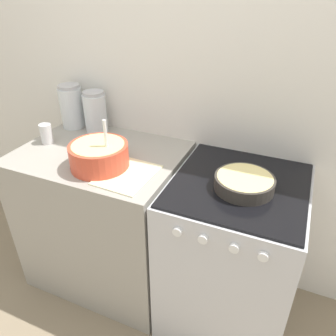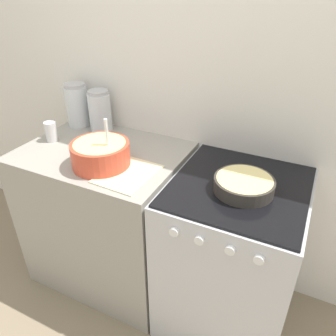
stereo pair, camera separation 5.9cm
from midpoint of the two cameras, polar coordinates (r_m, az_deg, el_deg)
The scene contains 11 objects.
ground_plane at distance 2.05m, azimuth -2.60°, elevation -26.98°, with size 12.00×12.00×0.00m, color gray.
wall_back at distance 1.81m, azimuth 7.12°, elevation 13.33°, with size 4.77×0.05×2.40m.
countertop_cabinet at distance 2.07m, azimuth -9.44°, elevation -8.14°, with size 0.89×0.66×0.90m.
stove at distance 1.83m, azimuth 11.75°, elevation -14.77°, with size 0.63×0.68×0.90m.
mixing_bowl at distance 1.65m, azimuth -10.67°, elevation 2.62°, with size 0.29×0.29×0.26m.
baking_pan at distance 1.49m, azimuth 14.19°, elevation -2.80°, with size 0.27×0.27×0.06m.
storage_jar_left at distance 2.15m, azimuth -14.71°, elevation 10.12°, with size 0.14×0.14×0.27m.
storage_jar_middle at distance 2.05m, azimuth -10.90°, elevation 9.33°, with size 0.14×0.14×0.25m.
tin_can at distance 1.99m, azimuth -18.90°, elevation 6.02°, with size 0.07×0.07×0.11m.
recipe_page at distance 1.59m, azimuth -5.93°, elevation -1.03°, with size 0.25×0.31×0.01m.
measuring_spoon at distance 1.61m, azimuth -12.37°, elevation -0.59°, with size 0.12×0.04×0.04m.
Camera 2 is at (0.58, -0.94, 1.73)m, focal length 35.00 mm.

